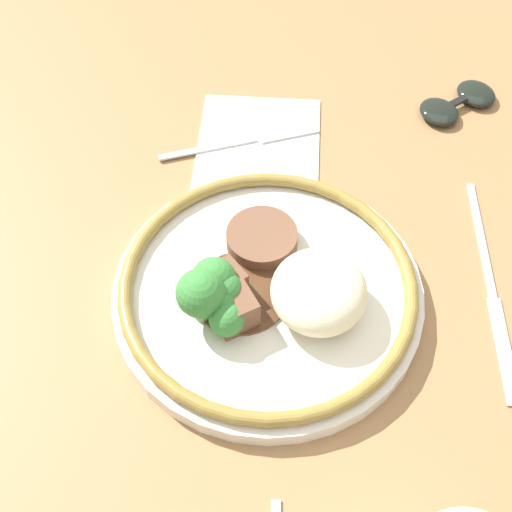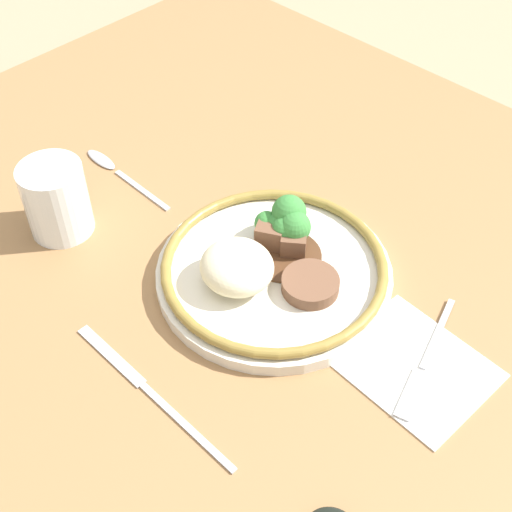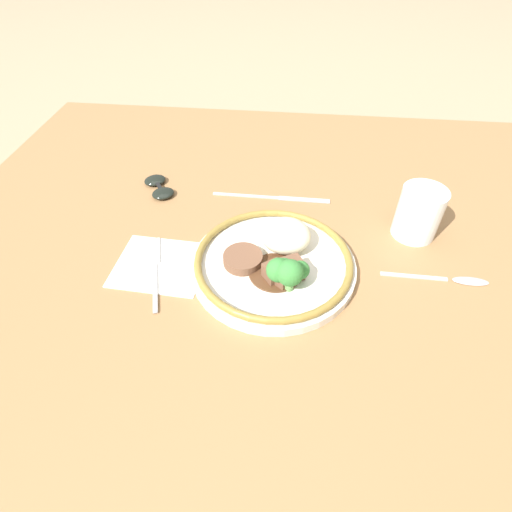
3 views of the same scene
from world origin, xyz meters
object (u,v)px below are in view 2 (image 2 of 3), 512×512
plate (272,265)px  juice_glass (57,201)px  knife (146,389)px  spoon (111,167)px  fork (423,367)px

plate → juice_glass: 0.27m
juice_glass → knife: bearing=162.5°
plate → spoon: bearing=1.0°
knife → juice_glass: bearing=-16.9°
fork → spoon: 0.48m
knife → spoon: (0.30, -0.19, 0.00)m
juice_glass → spoon: (0.05, -0.11, -0.04)m
juice_glass → spoon: bearing=-65.8°
plate → knife: plate is taller
juice_glass → knife: (-0.25, 0.08, -0.04)m
fork → knife: (0.18, 0.21, -0.00)m
juice_glass → knife: 0.27m
juice_glass → spoon: size_ratio=0.54×
fork → knife: fork is taller
knife → fork: bearing=-130.4°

